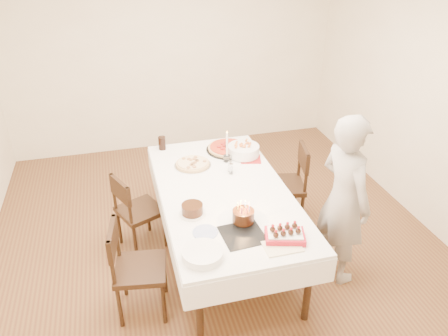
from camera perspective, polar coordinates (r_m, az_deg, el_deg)
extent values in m
plane|color=#542E1C|center=(4.48, -0.67, -10.39)|extent=(5.00, 5.00, 0.00)
cube|color=white|center=(6.09, -6.76, 14.75)|extent=(4.50, 0.04, 2.70)
cube|color=white|center=(4.79, 26.55, 7.83)|extent=(0.04, 5.00, 2.70)
cube|color=silver|center=(4.16, 0.00, -7.30)|extent=(1.23, 2.19, 0.75)
imported|color=#9F9A95|center=(3.89, 15.36, -4.03)|extent=(0.48, 0.64, 1.58)
cylinder|color=beige|center=(4.35, -4.11, 0.54)|extent=(0.40, 0.40, 0.04)
cylinder|color=red|center=(4.65, 0.59, 2.63)|extent=(0.54, 0.54, 0.04)
cube|color=#B21E1E|center=(4.48, 3.49, 1.15)|extent=(0.25, 0.25, 0.01)
cylinder|color=white|center=(4.52, 2.56, 2.31)|extent=(0.39, 0.39, 0.10)
cylinder|color=white|center=(4.36, 0.39, 2.89)|extent=(0.08, 0.08, 0.34)
cylinder|color=black|center=(4.69, -8.10, 3.24)|extent=(0.10, 0.10, 0.14)
cylinder|color=#331A0C|center=(3.63, -4.17, -5.41)|extent=(0.29, 0.29, 0.09)
cube|color=black|center=(3.42, 2.46, -8.73)|extent=(0.34, 0.34, 0.01)
cylinder|color=#391C0F|center=(3.50, 2.55, -5.82)|extent=(0.23, 0.23, 0.17)
cube|color=beige|center=(3.34, 7.62, -10.20)|extent=(0.28, 0.19, 0.02)
cylinder|color=white|center=(3.20, -2.81, -11.15)|extent=(0.33, 0.33, 0.06)
cylinder|color=white|center=(3.44, -2.46, -8.37)|extent=(0.23, 0.23, 0.01)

